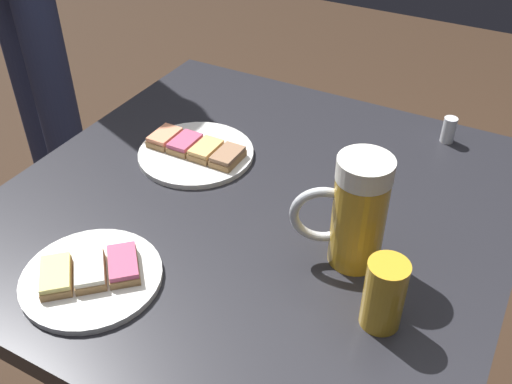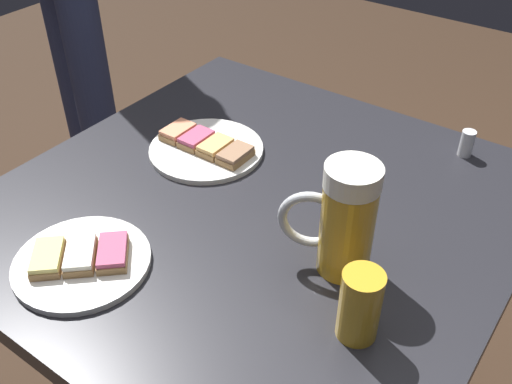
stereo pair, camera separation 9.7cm
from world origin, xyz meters
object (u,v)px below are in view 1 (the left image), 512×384
Objects in this scene: plate_near at (196,151)px; salt_shaker at (449,130)px; beer_mug at (355,212)px; plate_far at (91,275)px; beer_glass_small at (384,294)px.

salt_shaker is (0.40, 0.27, 0.02)m from plate_near.
salt_shaker is at bearing 83.34° from beer_mug.
beer_glass_small is at bearing 17.77° from plate_far.
beer_glass_small is at bearing -50.25° from beer_mug.
plate_near is at bearing 153.29° from beer_glass_small.
plate_far is 0.71m from salt_shaker.
salt_shaker is (0.35, 0.62, 0.02)m from plate_far.
plate_far is at bearing -144.63° from beer_mug.
beer_glass_small is at bearing -26.71° from plate_near.
beer_mug reaches higher than plate_far.
plate_far is at bearing -119.92° from salt_shaker.
plate_near is 1.07× the size of plate_far.
plate_far is at bearing -162.23° from beer_glass_small.
plate_near is 0.49m from salt_shaker.
beer_glass_small is (0.08, -0.09, -0.04)m from beer_mug.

